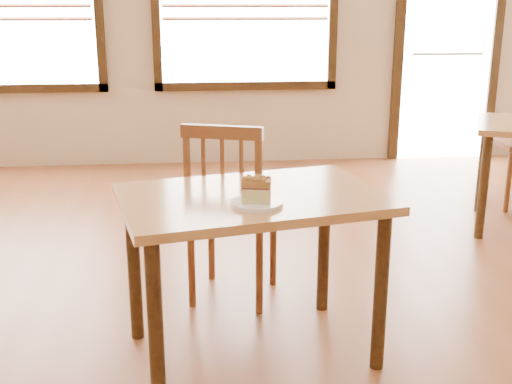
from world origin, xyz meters
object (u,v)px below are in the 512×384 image
at_px(cafe_table_main, 252,219).
at_px(plate, 257,203).
at_px(cafe_chair_main, 231,211).
at_px(cake_slice, 257,188).

bearing_deg(cafe_table_main, plate, -100.43).
relative_size(cafe_chair_main, cake_slice, 7.49).
xyz_separation_m(cafe_table_main, cafe_chair_main, (-0.06, 0.56, -0.14)).
xyz_separation_m(cafe_chair_main, cake_slice, (0.06, -0.72, 0.33)).
height_order(cafe_table_main, cafe_chair_main, cafe_chair_main).
height_order(cafe_table_main, plate, plate).
bearing_deg(cafe_chair_main, plate, 113.18).
bearing_deg(cafe_table_main, cake_slice, -100.78).
bearing_deg(cake_slice, cafe_chair_main, 104.96).
xyz_separation_m(cafe_table_main, plate, (0.01, -0.16, 0.12)).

